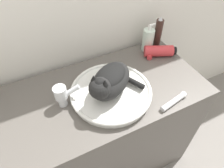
# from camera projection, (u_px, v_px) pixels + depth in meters

# --- Properties ---
(vanity_counter) EXTENTS (1.16, 0.56, 0.82)m
(vanity_counter) POSITION_uv_depth(u_px,v_px,m) (102.00, 132.00, 1.35)
(vanity_counter) COLOR #56514C
(vanity_counter) RESTS_ON ground_plane
(sink_basin) EXTENTS (0.42, 0.42, 0.05)m
(sink_basin) POSITION_uv_depth(u_px,v_px,m) (111.00, 92.00, 1.02)
(sink_basin) COLOR silver
(sink_basin) RESTS_ON vanity_counter
(cat) EXTENTS (0.31, 0.28, 0.17)m
(cat) POSITION_uv_depth(u_px,v_px,m) (110.00, 81.00, 0.94)
(cat) COLOR black
(cat) RESTS_ON sink_basin
(faucet) EXTENTS (0.13, 0.06, 0.12)m
(faucet) POSITION_uv_depth(u_px,v_px,m) (62.00, 95.00, 0.95)
(faucet) COLOR silver
(faucet) RESTS_ON vanity_counter
(soap_pump_bottle) EXTENTS (0.07, 0.07, 0.18)m
(soap_pump_bottle) POSITION_uv_depth(u_px,v_px,m) (148.00, 40.00, 1.26)
(soap_pump_bottle) COLOR silver
(soap_pump_bottle) RESTS_ON vanity_counter
(hairspray_can_black) EXTENTS (0.05, 0.05, 0.22)m
(hairspray_can_black) POSITION_uv_depth(u_px,v_px,m) (158.00, 33.00, 1.27)
(hairspray_can_black) COLOR #331E19
(hairspray_can_black) RESTS_ON vanity_counter
(cream_tube) EXTENTS (0.17, 0.06, 0.03)m
(cream_tube) POSITION_uv_depth(u_px,v_px,m) (174.00, 101.00, 1.00)
(cream_tube) COLOR silver
(cream_tube) RESTS_ON vanity_counter
(hair_dryer) EXTENTS (0.20, 0.14, 0.07)m
(hair_dryer) POSITION_uv_depth(u_px,v_px,m) (158.00, 51.00, 1.25)
(hair_dryer) COLOR #C63338
(hair_dryer) RESTS_ON vanity_counter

